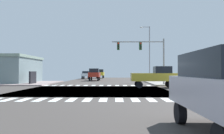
{
  "coord_description": "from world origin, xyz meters",
  "views": [
    {
      "loc": [
        1.99,
        -21.62,
        1.78
      ],
      "look_at": [
        1.67,
        2.26,
        2.25
      ],
      "focal_mm": 36.49,
      "sensor_mm": 36.0,
      "label": 1
    }
  ],
  "objects_px": {
    "street_lamp": "(148,49)",
    "pickup_nearside_1": "(95,74)",
    "pickup_trailing_4": "(100,73)",
    "sedan_crossing_1": "(86,74)",
    "traffic_signal_mast": "(143,51)",
    "pickup_queued_3": "(156,76)"
  },
  "relations": [
    {
      "from": "street_lamp",
      "to": "pickup_nearside_1",
      "type": "xyz_separation_m",
      "value": [
        -9.66,
        5.24,
        -4.27
      ]
    },
    {
      "from": "street_lamp",
      "to": "pickup_trailing_4",
      "type": "distance_m",
      "value": 24.41
    },
    {
      "from": "sedan_crossing_1",
      "to": "pickup_trailing_4",
      "type": "height_order",
      "value": "pickup_trailing_4"
    },
    {
      "from": "pickup_trailing_4",
      "to": "traffic_signal_mast",
      "type": "bearing_deg",
      "value": 103.49
    },
    {
      "from": "street_lamp",
      "to": "pickup_trailing_4",
      "type": "bearing_deg",
      "value": 113.71
    },
    {
      "from": "pickup_nearside_1",
      "to": "pickup_queued_3",
      "type": "relative_size",
      "value": 1.0
    },
    {
      "from": "pickup_queued_3",
      "to": "pickup_nearside_1",
      "type": "bearing_deg",
      "value": -155.84
    },
    {
      "from": "street_lamp",
      "to": "pickup_nearside_1",
      "type": "height_order",
      "value": "street_lamp"
    },
    {
      "from": "street_lamp",
      "to": "sedan_crossing_1",
      "type": "xyz_separation_m",
      "value": [
        -12.66,
        15.79,
        -4.45
      ]
    },
    {
      "from": "traffic_signal_mast",
      "to": "pickup_trailing_4",
      "type": "distance_m",
      "value": 32.63
    },
    {
      "from": "pickup_nearside_1",
      "to": "pickup_trailing_4",
      "type": "bearing_deg",
      "value": -90.0
    },
    {
      "from": "pickup_nearside_1",
      "to": "pickup_queued_3",
      "type": "xyz_separation_m",
      "value": [
        8.49,
        -18.92,
        0.0
      ]
    },
    {
      "from": "pickup_nearside_1",
      "to": "sedan_crossing_1",
      "type": "bearing_deg",
      "value": -74.13
    },
    {
      "from": "traffic_signal_mast",
      "to": "street_lamp",
      "type": "relative_size",
      "value": 0.71
    },
    {
      "from": "sedan_crossing_1",
      "to": "street_lamp",
      "type": "bearing_deg",
      "value": 128.72
    },
    {
      "from": "traffic_signal_mast",
      "to": "pickup_nearside_1",
      "type": "distance_m",
      "value": 16.94
    },
    {
      "from": "traffic_signal_mast",
      "to": "pickup_trailing_4",
      "type": "height_order",
      "value": "traffic_signal_mast"
    },
    {
      "from": "sedan_crossing_1",
      "to": "pickup_trailing_4",
      "type": "bearing_deg",
      "value": -115.78
    },
    {
      "from": "traffic_signal_mast",
      "to": "sedan_crossing_1",
      "type": "relative_size",
      "value": 1.57
    },
    {
      "from": "pickup_trailing_4",
      "to": "street_lamp",
      "type": "bearing_deg",
      "value": 113.71
    },
    {
      "from": "sedan_crossing_1",
      "to": "pickup_trailing_4",
      "type": "relative_size",
      "value": 0.84
    },
    {
      "from": "street_lamp",
      "to": "sedan_crossing_1",
      "type": "relative_size",
      "value": 2.21
    }
  ]
}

